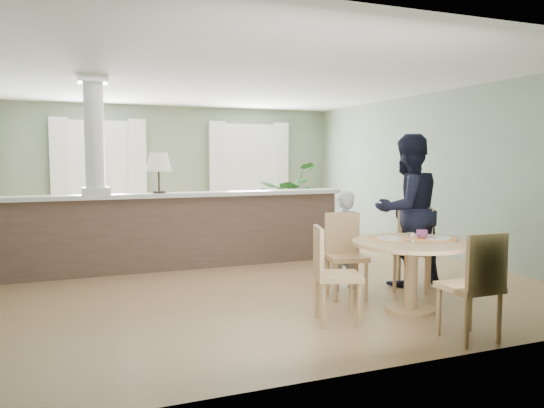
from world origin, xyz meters
name	(u,v)px	position (x,y,z in m)	size (l,w,h in m)	color
ground	(235,267)	(0.00, 0.00, 0.00)	(8.00, 8.00, 0.00)	tan
room_shell	(220,145)	(-0.03, 0.63, 1.81)	(7.02, 8.02, 2.71)	gray
pony_wall	(164,221)	(-0.99, 0.20, 0.71)	(5.32, 0.38, 2.70)	brown
sofa	(145,226)	(-1.01, 1.88, 0.43)	(2.95, 1.15, 0.86)	#9A7B54
houseplant	(283,203)	(1.56, 1.85, 0.76)	(1.37, 1.19, 1.52)	#2B5E25
dining_table	(412,255)	(1.04, -2.79, 0.59)	(1.23, 1.23, 0.84)	tan
chair_far_boy	(345,251)	(0.70, -2.00, 0.53)	(0.52, 0.52, 0.96)	tan
chair_far_man	(414,244)	(1.65, -2.01, 0.55)	(0.64, 0.64, 1.00)	tan
chair_near	(476,282)	(0.98, -3.79, 0.54)	(0.44, 0.44, 0.97)	tan
chair_side	(330,270)	(0.07, -2.83, 0.52)	(0.54, 0.54, 0.95)	tan
child_person	(343,241)	(0.83, -1.74, 0.60)	(0.44, 0.29, 1.21)	#A8A8AD
man_person	(407,210)	(1.70, -1.81, 0.95)	(0.93, 0.72, 1.90)	black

